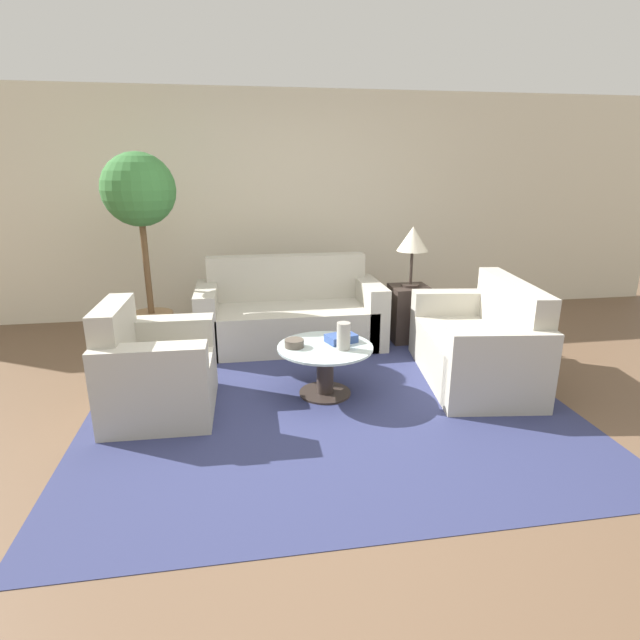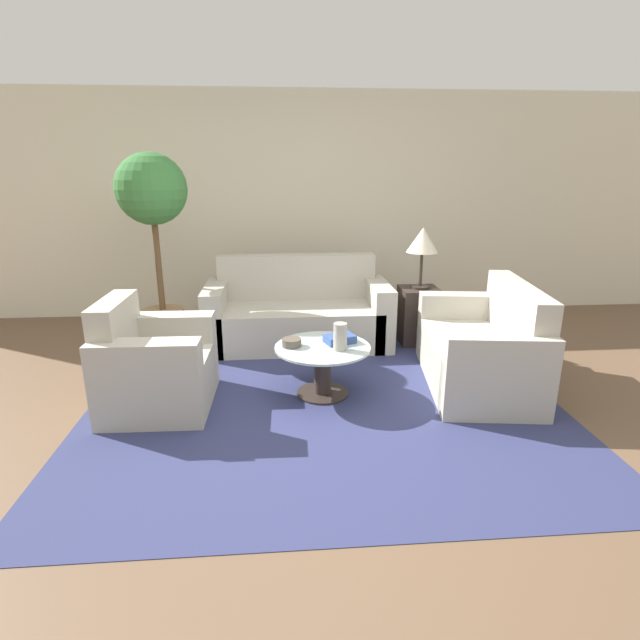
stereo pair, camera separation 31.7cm
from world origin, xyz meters
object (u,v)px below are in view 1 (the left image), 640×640
Objects in this scene: coffee_table at (325,363)px; book_stack at (341,338)px; sofa_main at (290,316)px; table_lamp at (413,241)px; bowl at (294,343)px; armchair at (152,375)px; loveseat at (481,347)px; potted_plant at (141,216)px; vase at (344,336)px.

coffee_table is 2.79× the size of book_stack.
table_lamp is at bearing -5.50° from sofa_main.
table_lamp is 1.86m from bowl.
table_lamp is at bearing -61.34° from armchair.
loveseat is at bearing -75.52° from table_lamp.
table_lamp is 2.63m from potted_plant.
sofa_main is at bearing -120.81° from loveseat.
book_stack is at bearing -76.55° from sofa_main.
loveseat is 1.97× the size of coffee_table.
book_stack is at bearing -81.61° from loveseat.
armchair is at bearing 179.62° from vase.
table_lamp reaches higher than book_stack.
sofa_main is 1.28m from bowl.
book_stack is at bearing -37.35° from potted_plant.
loveseat is 1.27m from vase.
armchair is 1.45m from vase.
loveseat reaches higher than book_stack.
sofa_main reaches higher than loveseat.
loveseat is at bearing 8.55° from vase.
vase is at bearing -127.54° from table_lamp.
table_lamp reaches higher than bowl.
sofa_main is at bearing 96.49° from coffee_table.
armchair is at bearing -81.38° from potted_plant.
sofa_main is at bearing 174.50° from table_lamp.
potted_plant is at bearing 123.37° from book_stack.
table_lamp is at bearing 52.46° from vase.
bowl reaches higher than coffee_table.
table_lamp is (-0.28, 1.07, 0.76)m from loveseat.
potted_plant reaches higher than coffee_table.
table_lamp is (1.09, 1.16, 0.78)m from coffee_table.
potted_plant is (-0.22, 1.42, 1.03)m from armchair.
armchair is at bearing -152.56° from table_lamp.
potted_plant reaches higher than armchair.
armchair is 1.46m from book_stack.
book_stack is at bearing 84.37° from vase.
vase reaches higher than book_stack.
potted_plant is at bearing -106.05° from loveseat.
bowl is (-0.24, 0.02, 0.18)m from coffee_table.
loveseat is 1.34m from table_lamp.
book_stack is (0.02, 0.16, -0.07)m from vase.
bowl is (-0.37, 0.11, -0.08)m from vase.
book_stack is (-1.22, -0.02, 0.16)m from loveseat.
sofa_main is 1.92m from loveseat.
potted_plant reaches higher than book_stack.
potted_plant is (-1.37, 0.06, 1.03)m from sofa_main.
book_stack is (-0.95, -1.09, -0.60)m from table_lamp.
coffee_table is at bearing 145.12° from vase.
potted_plant reaches higher than table_lamp.
armchair is 1.77m from potted_plant.
armchair is at bearing -130.37° from sofa_main.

